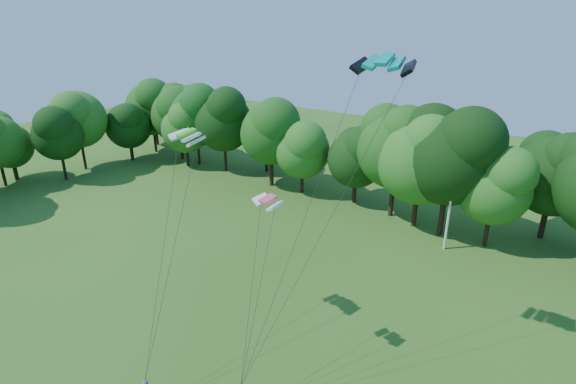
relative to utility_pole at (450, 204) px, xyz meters
The scene contains 7 objects.
utility_pole is the anchor object (origin of this frame).
kite_teal 20.59m from the utility_pole, 91.43° to the right, with size 3.32×1.68×0.65m.
kite_green 24.60m from the utility_pole, 118.16° to the right, with size 2.81×1.73×0.44m.
kite_pink 21.45m from the utility_pole, 103.50° to the right, with size 2.02×1.33×0.34m.
tree_back_west 37.54m from the utility_pole, behind, with size 8.88×8.88×12.91m.
tree_back_center 5.04m from the utility_pole, 115.62° to the left, with size 9.38×9.38×13.64m.
tree_flank_west 53.53m from the utility_pole, 165.16° to the right, with size 6.26×6.26×9.11m.
Camera 1 is at (15.14, -7.81, 19.99)m, focal length 28.00 mm.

